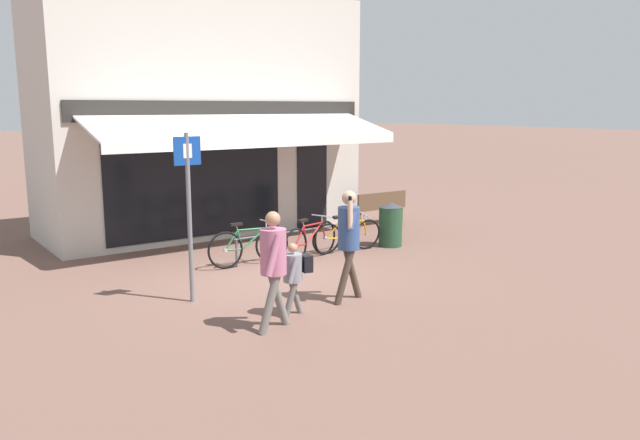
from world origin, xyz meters
The scene contains 12 objects.
ground_plane centered at (0.00, 0.00, 0.00)m, with size 160.00×160.00×0.00m, color brown.
shop_front centered at (0.98, 4.62, 2.88)m, with size 7.71×4.78×5.76m.
bike_rack_rail centered at (1.21, 0.66, 0.47)m, with size 2.98×0.04×0.57m.
bicycle_green centered at (0.03, 0.64, 0.39)m, with size 1.73×0.52×0.87m.
bicycle_red centered at (1.30, 0.34, 0.39)m, with size 1.66×0.67×0.87m.
bicycle_orange centered at (2.30, 0.40, 0.37)m, with size 1.68×0.56×0.85m.
pedestrian_adult centered at (0.20, -2.30, 1.11)m, with size 0.65×0.52×1.80m.
pedestrian_child centered at (-0.89, -2.40, 0.68)m, with size 0.52×0.40×1.12m.
pedestrian_second_adult centered at (-1.45, -2.71, 1.02)m, with size 0.61×0.54×1.69m.
litter_bin centered at (3.47, 0.31, 0.49)m, with size 0.53×0.53×0.99m.
parking_sign centered at (-1.85, -0.87, 1.63)m, with size 0.44×0.07×2.69m.
park_bench centered at (4.98, 2.45, 0.46)m, with size 1.61×0.47×0.87m.
Camera 1 is at (-5.81, -9.85, 3.07)m, focal length 35.00 mm.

